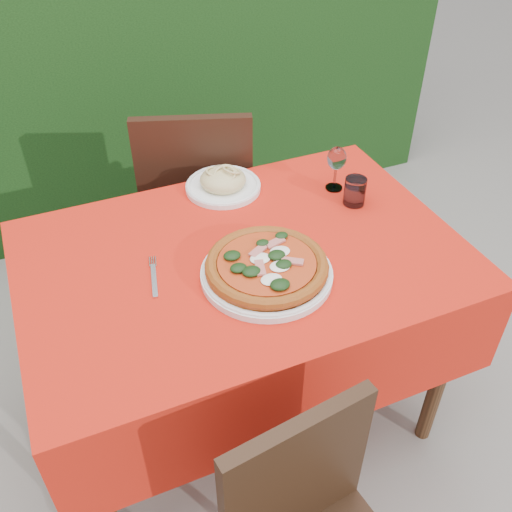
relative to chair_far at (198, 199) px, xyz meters
name	(u,v)px	position (x,y,z in m)	size (l,w,h in m)	color
ground	(246,409)	(-0.06, -0.63, -0.53)	(60.00, 60.00, 0.00)	slate
hedge	(116,30)	(-0.06, 0.92, 0.39)	(3.20, 0.55, 1.78)	black
dining_table	(243,292)	(-0.06, -0.63, 0.07)	(1.26, 0.86, 0.75)	#482B17
chair_far	(198,199)	(0.00, 0.00, 0.00)	(0.53, 0.53, 0.93)	black
pizza_plate	(267,268)	(-0.04, -0.75, 0.25)	(0.36, 0.36, 0.07)	white
pasta_plate	(223,183)	(0.00, -0.30, 0.24)	(0.25, 0.25, 0.07)	white
water_glass	(355,193)	(0.36, -0.54, 0.26)	(0.07, 0.07, 0.09)	silver
wine_glass	(337,160)	(0.35, -0.44, 0.33)	(0.06, 0.06, 0.15)	silver
fork	(154,280)	(-0.33, -0.65, 0.22)	(0.02, 0.18, 0.00)	silver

